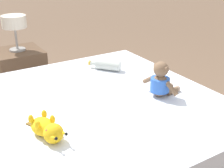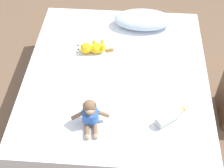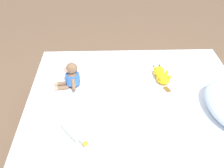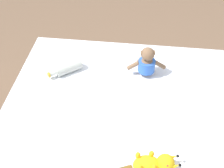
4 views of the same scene
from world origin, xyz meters
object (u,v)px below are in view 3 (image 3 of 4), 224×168
(bed, at_px, (135,117))
(plush_monkey, at_px, (71,77))
(plush_yellow_creature, at_px, (161,75))
(glass_bottle, at_px, (73,131))

(bed, distance_m, plush_monkey, 0.66)
(plush_yellow_creature, bearing_deg, plush_monkey, -84.55)
(bed, xyz_separation_m, plush_monkey, (-0.16, -0.55, 0.34))
(bed, relative_size, glass_bottle, 7.70)
(plush_yellow_creature, height_order, glass_bottle, plush_yellow_creature)
(glass_bottle, bearing_deg, plush_yellow_creature, 131.56)
(bed, bearing_deg, plush_yellow_creature, 133.66)
(bed, xyz_separation_m, glass_bottle, (0.42, -0.49, 0.28))
(plush_monkey, bearing_deg, bed, 74.08)
(bed, bearing_deg, glass_bottle, -49.54)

